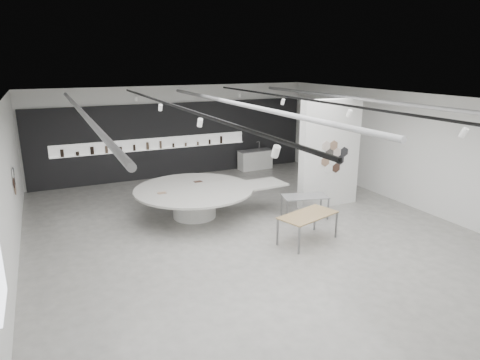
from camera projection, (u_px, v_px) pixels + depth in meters
name	position (u px, v px, depth m)	size (l,w,h in m)	color
room	(245.00, 163.00, 11.83)	(12.02, 14.02, 3.82)	#9B9992
back_wall_display	(175.00, 140.00, 18.03)	(11.80, 0.27, 3.10)	black
partition_column	(330.00, 154.00, 14.23)	(2.20, 0.38, 3.60)	white
display_island	(197.00, 198.00, 13.47)	(4.95, 3.98, 0.96)	white
sample_table_wood	(308.00, 216.00, 11.58)	(1.85, 1.29, 0.78)	#96794D
sample_table_stone	(305.00, 198.00, 13.37)	(1.53, 1.03, 0.72)	gray
kitchen_counter	(255.00, 160.00, 19.42)	(1.59, 0.69, 1.23)	white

